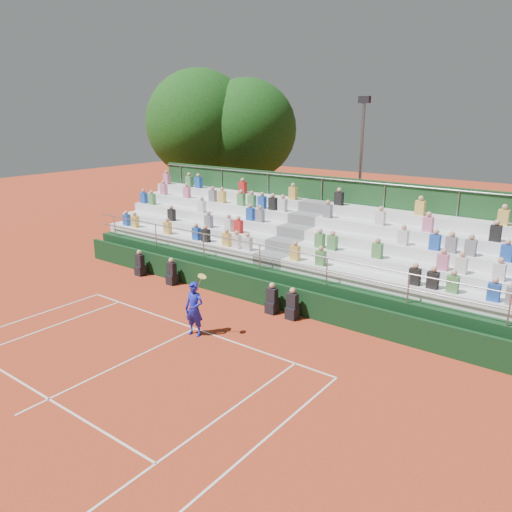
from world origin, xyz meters
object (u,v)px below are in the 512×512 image
Objects in this scene: tree_west at (200,124)px; floodlight_mast at (361,162)px; tree_east at (246,130)px; tennis_player at (194,309)px.

tree_west reaches higher than floodlight_mast.
tree_west is 1.06× the size of tree_east.
floodlight_mast is at bearing -7.73° from tree_east.
tree_west is 3.01m from tree_east.
tree_east is 1.16× the size of floodlight_mast.
floodlight_mast is (8.57, -1.16, -1.41)m from tree_east.
tree_west reaches higher than tree_east.
tennis_player is 0.23× the size of tree_west.
tree_east is at bearing 122.33° from tennis_player.
tennis_player is 18.13m from tree_east.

